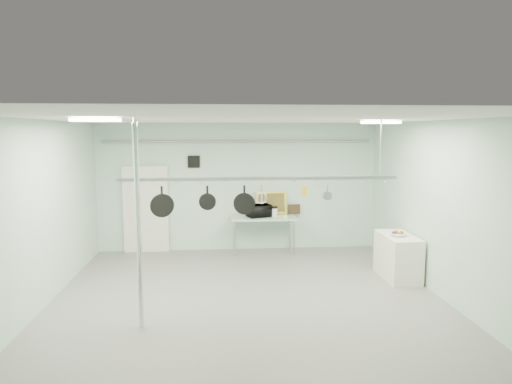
{
  "coord_description": "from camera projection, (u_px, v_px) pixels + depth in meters",
  "views": [
    {
      "loc": [
        -0.51,
        -7.4,
        3.01
      ],
      "look_at": [
        0.2,
        1.0,
        1.87
      ],
      "focal_mm": 32.0,
      "sensor_mm": 36.0,
      "label": 1
    }
  ],
  "objects": [
    {
      "name": "skillet_left",
      "position": [
        162.0,
        202.0,
        7.69
      ],
      "size": [
        0.4,
        0.18,
        0.54
      ],
      "primitive_type": null,
      "rotation": [
        0.0,
        0.0,
        0.3
      ],
      "color": "black",
      "rests_on": "pot_rack"
    },
    {
      "name": "painting_small",
      "position": [
        294.0,
        209.0,
        11.59
      ],
      "size": [
        0.31,
        0.1,
        0.25
      ],
      "primitive_type": "cube",
      "rotation": [
        -0.17,
        0.0,
        0.07
      ],
      "color": "#322111",
      "rests_on": "prep_table"
    },
    {
      "name": "pot_rack",
      "position": [
        259.0,
        177.0,
        7.77
      ],
      "size": [
        4.8,
        0.06,
        1.0
      ],
      "color": "#B7B7BC",
      "rests_on": "ceiling"
    },
    {
      "name": "light_panel_right",
      "position": [
        381.0,
        122.0,
        8.13
      ],
      "size": [
        0.65,
        0.3,
        0.05
      ],
      "primitive_type": "cube",
      "color": "white",
      "rests_on": "ceiling"
    },
    {
      "name": "painting_large",
      "position": [
        271.0,
        203.0,
        11.52
      ],
      "size": [
        0.79,
        0.18,
        0.58
      ],
      "primitive_type": "cube",
      "rotation": [
        -0.14,
        0.0,
        0.07
      ],
      "color": "gold",
      "rests_on": "prep_table"
    },
    {
      "name": "grater",
      "position": [
        304.0,
        191.0,
        7.87
      ],
      "size": [
        0.08,
        0.02,
        0.21
      ],
      "primitive_type": null,
      "rotation": [
        0.0,
        0.0,
        0.04
      ],
      "color": "yellow",
      "rests_on": "pot_rack"
    },
    {
      "name": "wall_vent",
      "position": [
        194.0,
        162.0,
        11.29
      ],
      "size": [
        0.3,
        0.04,
        0.3
      ],
      "primitive_type": "cube",
      "color": "black",
      "rests_on": "back_wall"
    },
    {
      "name": "door",
      "position": [
        146.0,
        210.0,
        11.32
      ],
      "size": [
        1.1,
        0.1,
        2.2
      ],
      "primitive_type": "cube",
      "color": "silver",
      "rests_on": "floor"
    },
    {
      "name": "fruit_bowl",
      "position": [
        398.0,
        234.0,
        9.18
      ],
      "size": [
        0.4,
        0.4,
        0.08
      ],
      "primitive_type": "imported",
      "rotation": [
        0.0,
        0.0,
        -0.28
      ],
      "color": "white",
      "rests_on": "side_cabinet"
    },
    {
      "name": "prep_table",
      "position": [
        263.0,
        220.0,
        11.25
      ],
      "size": [
        1.6,
        0.7,
        0.91
      ],
      "color": "#A8C5B3",
      "rests_on": "floor"
    },
    {
      "name": "ceiling",
      "position": [
        249.0,
        119.0,
        7.33
      ],
      "size": [
        7.0,
        8.0,
        0.02
      ],
      "primitive_type": "cube",
      "color": "silver",
      "rests_on": "back_wall"
    },
    {
      "name": "side_cabinet",
      "position": [
        398.0,
        257.0,
        9.34
      ],
      "size": [
        0.6,
        1.2,
        0.9
      ],
      "primitive_type": "cube",
      "color": "white",
      "rests_on": "floor"
    },
    {
      "name": "coffee_canister",
      "position": [
        274.0,
        212.0,
        11.27
      ],
      "size": [
        0.18,
        0.18,
        0.21
      ],
      "primitive_type": "cylinder",
      "rotation": [
        0.0,
        0.0,
        0.01
      ],
      "color": "silver",
      "rests_on": "prep_table"
    },
    {
      "name": "back_wall",
      "position": [
        238.0,
        187.0,
        11.48
      ],
      "size": [
        7.0,
        0.02,
        3.2
      ],
      "primitive_type": "cube",
      "color": "silver",
      "rests_on": "floor"
    },
    {
      "name": "chrome_pole",
      "position": [
        138.0,
        226.0,
        6.81
      ],
      "size": [
        0.08,
        0.08,
        3.2
      ],
      "primitive_type": "cylinder",
      "color": "silver",
      "rests_on": "floor"
    },
    {
      "name": "skillet_mid",
      "position": [
        207.0,
        198.0,
        7.74
      ],
      "size": [
        0.29,
        0.1,
        0.41
      ],
      "primitive_type": null,
      "rotation": [
        0.0,
        0.0,
        -0.12
      ],
      "color": "black",
      "rests_on": "pot_rack"
    },
    {
      "name": "microwave",
      "position": [
        259.0,
        211.0,
        11.21
      ],
      "size": [
        0.65,
        0.55,
        0.31
      ],
      "primitive_type": "imported",
      "rotation": [
        0.0,
        0.0,
        3.51
      ],
      "color": "black",
      "rests_on": "prep_table"
    },
    {
      "name": "conduit_pipe",
      "position": [
        238.0,
        141.0,
        11.24
      ],
      "size": [
        6.6,
        0.07,
        0.07
      ],
      "primitive_type": "cylinder",
      "rotation": [
        0.0,
        1.57,
        0.0
      ],
      "color": "gray",
      "rests_on": "back_wall"
    },
    {
      "name": "right_wall",
      "position": [
        451.0,
        213.0,
        7.83
      ],
      "size": [
        0.02,
        8.0,
        3.2
      ],
      "primitive_type": "cube",
      "color": "silver",
      "rests_on": "floor"
    },
    {
      "name": "skillet_right",
      "position": [
        244.0,
        200.0,
        7.8
      ],
      "size": [
        0.38,
        0.14,
        0.51
      ],
      "primitive_type": null,
      "rotation": [
        0.0,
        0.0,
        -0.22
      ],
      "color": "black",
      "rests_on": "pot_rack"
    },
    {
      "name": "light_panel_left",
      "position": [
        96.0,
        120.0,
        6.36
      ],
      "size": [
        0.65,
        0.3,
        0.05
      ],
      "primitive_type": "cube",
      "color": "white",
      "rests_on": "ceiling"
    },
    {
      "name": "whisk",
      "position": [
        262.0,
        195.0,
        7.82
      ],
      "size": [
        0.22,
        0.22,
        0.35
      ],
      "primitive_type": null,
      "rotation": [
        0.0,
        0.0,
        -0.13
      ],
      "color": "#B8B8BD",
      "rests_on": "pot_rack"
    },
    {
      "name": "saucepan",
      "position": [
        327.0,
        192.0,
        7.91
      ],
      "size": [
        0.16,
        0.1,
        0.28
      ],
      "primitive_type": null,
      "rotation": [
        0.0,
        0.0,
        -0.05
      ],
      "color": "silver",
      "rests_on": "pot_rack"
    },
    {
      "name": "fruit_cluster",
      "position": [
        398.0,
        232.0,
        9.17
      ],
      "size": [
        0.24,
        0.24,
        0.09
      ],
      "primitive_type": null,
      "color": "#A82C0F",
      "rests_on": "fruit_bowl"
    },
    {
      "name": "floor",
      "position": [
        249.0,
        309.0,
        7.76
      ],
      "size": [
        8.0,
        8.0,
        0.0
      ],
      "primitive_type": "plane",
      "color": "gray",
      "rests_on": "ground"
    }
  ]
}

